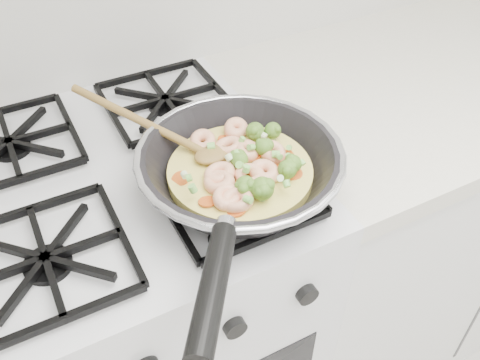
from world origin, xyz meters
name	(u,v)px	position (x,y,z in m)	size (l,w,h in m)	color
stove	(148,317)	(0.00, 1.70, 0.46)	(0.60, 0.60, 0.92)	white
counter_right	(415,205)	(0.80, 1.70, 0.45)	(1.00, 0.60, 0.90)	white
skillet	(240,168)	(0.16, 1.55, 0.96)	(0.38, 0.55, 0.10)	black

